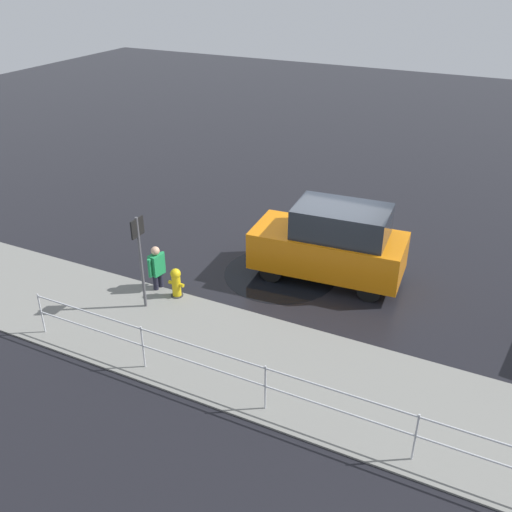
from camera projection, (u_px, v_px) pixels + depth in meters
The scene contains 8 objects.
ground_plane at pixel (329, 274), 15.32m from camera, with size 60.00×60.00×0.00m, color black.
kerb_strip at pixel (261, 363), 11.99m from camera, with size 24.00×3.20×0.04m, color slate.
moving_hatchback at pixel (331, 243), 14.66m from camera, with size 4.02×2.00×2.06m.
fire_hydrant at pixel (176, 283), 14.11m from camera, with size 0.42×0.31×0.80m.
pedestrian at pixel (157, 266), 14.31m from camera, with size 0.30×0.56×1.22m.
metal_railing at pixel (265, 379), 10.45m from camera, with size 11.09×0.04×1.05m.
sign_post at pixel (140, 250), 13.14m from camera, with size 0.07×0.44×2.40m.
puddle_patch at pixel (280, 274), 15.31m from camera, with size 3.02×3.02×0.01m, color black.
Camera 1 is at (-4.10, 12.75, 7.69)m, focal length 40.00 mm.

